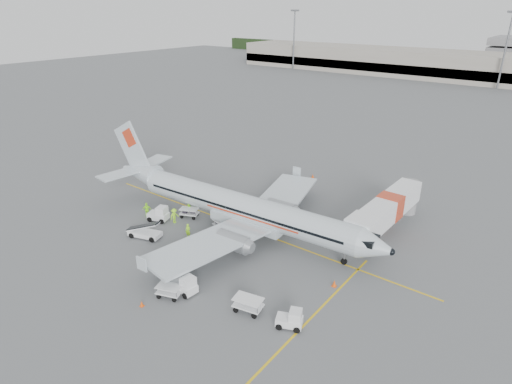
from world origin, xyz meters
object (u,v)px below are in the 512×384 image
(aircraft, at_px, (243,190))
(tug_mid, at_px, (185,284))
(belt_loader, at_px, (144,227))
(jet_bridge, at_px, (388,214))
(tug_fore, at_px, (289,318))
(tug_aft, at_px, (158,213))

(aircraft, height_order, tug_mid, aircraft)
(belt_loader, xyz_separation_m, tug_mid, (10.67, -4.24, -0.43))
(jet_bridge, xyz_separation_m, tug_fore, (-0.12, -19.65, -1.41))
(belt_loader, relative_size, tug_fore, 2.29)
(tug_fore, height_order, tug_mid, tug_mid)
(belt_loader, height_order, tug_aft, belt_loader)
(aircraft, height_order, jet_bridge, aircraft)
(aircraft, xyz_separation_m, tug_fore, (12.85, -10.09, -4.18))
(aircraft, relative_size, tug_fore, 17.32)
(tug_aft, bearing_deg, tug_fore, -33.57)
(jet_bridge, height_order, belt_loader, jet_bridge)
(aircraft, xyz_separation_m, jet_bridge, (12.97, 9.57, -2.77))
(jet_bridge, bearing_deg, aircraft, -142.33)
(tug_mid, bearing_deg, jet_bridge, 70.22)
(jet_bridge, distance_m, tug_fore, 19.71)
(belt_loader, bearing_deg, aircraft, 27.99)
(tug_aft, bearing_deg, tug_mid, -50.52)
(jet_bridge, bearing_deg, tug_mid, -113.54)
(jet_bridge, relative_size, tug_fore, 8.10)
(belt_loader, bearing_deg, tug_mid, -38.98)
(aircraft, height_order, tug_fore, aircraft)
(tug_mid, bearing_deg, belt_loader, 163.37)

